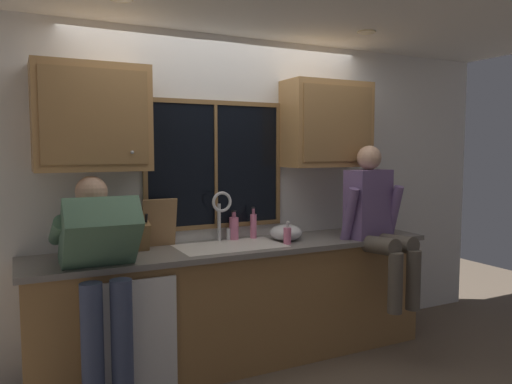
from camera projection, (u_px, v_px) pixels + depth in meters
back_wall at (223, 195)px, 4.02m from camera, size 5.48×0.12×2.55m
ceiling_downlight_right at (366, 32)px, 3.73m from camera, size 0.14×0.14×0.01m
window_glass at (215, 165)px, 3.90m from camera, size 1.10×0.02×0.95m
window_frame_top at (215, 103)px, 3.85m from camera, size 1.17×0.02×0.04m
window_frame_bottom at (216, 226)px, 3.93m from camera, size 1.17×0.02×0.04m
window_frame_left at (145, 166)px, 3.64m from camera, size 0.03×0.02×0.95m
window_frame_right at (278, 164)px, 4.14m from camera, size 0.04×0.02×0.95m
window_mullion_center at (216, 165)px, 3.89m from camera, size 0.02×0.02×0.95m
lower_cabinet_run at (241, 306)px, 3.78m from camera, size 3.08×0.58×0.88m
countertop at (242, 248)px, 3.72m from camera, size 3.14×0.62×0.04m
dishwasher_front at (131, 338)px, 3.09m from camera, size 0.60×0.02×0.74m
upper_cabinet_left at (92, 118)px, 3.30m from camera, size 0.76×0.36×0.72m
upper_cabinet_right at (327, 125)px, 4.15m from camera, size 0.76×0.36×0.72m
sink at (230, 259)px, 3.70m from camera, size 0.80×0.46×0.21m
faucet at (222, 210)px, 3.83m from camera, size 0.18×0.09×0.40m
person_standing at (100, 266)px, 3.00m from camera, size 0.53×0.72×1.47m
person_sitting_on_counter at (376, 217)px, 3.96m from camera, size 0.54×0.63×1.26m
knife_block at (140, 236)px, 3.51m from camera, size 0.12×0.18×0.32m
cutting_board at (159, 223)px, 3.65m from camera, size 0.26×0.10×0.36m
mixing_bowl at (286, 233)px, 3.93m from camera, size 0.26×0.26×0.13m
soap_dispenser at (287, 235)px, 3.76m from camera, size 0.06×0.07×0.18m
bottle_green_glass at (234, 228)px, 3.94m from camera, size 0.08×0.08×0.24m
bottle_tall_clear at (253, 225)px, 4.00m from camera, size 0.05×0.05×0.26m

